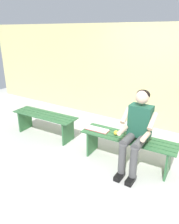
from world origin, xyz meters
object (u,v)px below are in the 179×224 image
object	(u,v)px
bench_far	(45,120)
bench_near	(128,144)
apple	(116,133)
person_seated	(137,129)
book_open	(97,129)

from	to	relation	value
bench_far	bench_near	bearing A→B (deg)	-180.00
bench_far	apple	distance (m)	1.65
bench_far	person_seated	size ratio (longest dim) A/B	1.11
person_seated	apple	bearing A→B (deg)	-9.91
bench_far	book_open	size ratio (longest dim) A/B	3.40
person_seated	apple	world-z (taller)	person_seated
bench_near	book_open	bearing A→B (deg)	4.22
bench_near	apple	distance (m)	0.26
bench_near	apple	size ratio (longest dim) A/B	19.38
apple	book_open	distance (m)	0.36
person_seated	bench_far	bearing A→B (deg)	-2.92
person_seated	book_open	bearing A→B (deg)	-4.83
person_seated	apple	xyz separation A→B (m)	(0.37, -0.06, -0.19)
book_open	bench_far	bearing A→B (deg)	-4.48
bench_far	apple	xyz separation A→B (m)	(-1.64, 0.04, 0.17)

